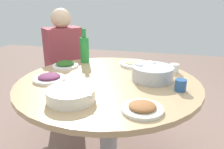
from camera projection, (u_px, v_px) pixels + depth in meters
name	position (u px, v px, depth m)	size (l,w,h in m)	color
round_dining_table	(108.00, 97.00, 1.59)	(1.25, 1.25, 0.73)	#99999E
rice_bowl	(152.00, 73.00, 1.55)	(0.29, 0.29, 0.11)	#B2B5BA
soup_bowl	(71.00, 95.00, 1.24)	(0.27, 0.28, 0.07)	white
dish_greens	(65.00, 64.00, 1.85)	(0.21, 0.21, 0.05)	white
dish_noodles	(134.00, 63.00, 1.89)	(0.25, 0.25, 0.04)	white
dish_stirfry	(142.00, 108.00, 1.13)	(0.22, 0.22, 0.04)	white
dish_eggplant	(49.00, 78.00, 1.55)	(0.22, 0.22, 0.04)	white
green_bottle	(85.00, 49.00, 1.95)	(0.08, 0.08, 0.29)	#258B38
tea_cup_near	(181.00, 85.00, 1.37)	(0.07, 0.07, 0.07)	#295491
tea_cup_far	(174.00, 68.00, 1.71)	(0.07, 0.07, 0.07)	white
stool_for_diner_left	(67.00, 102.00, 2.41)	(0.34, 0.34, 0.42)	brown
diner_left	(63.00, 54.00, 2.24)	(0.47, 0.47, 0.76)	#2D333D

